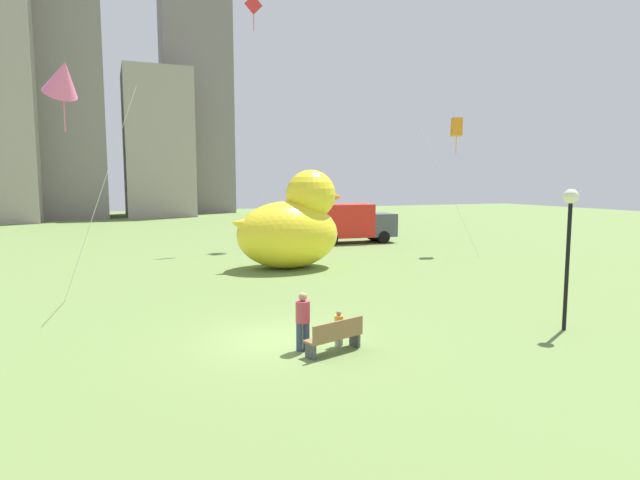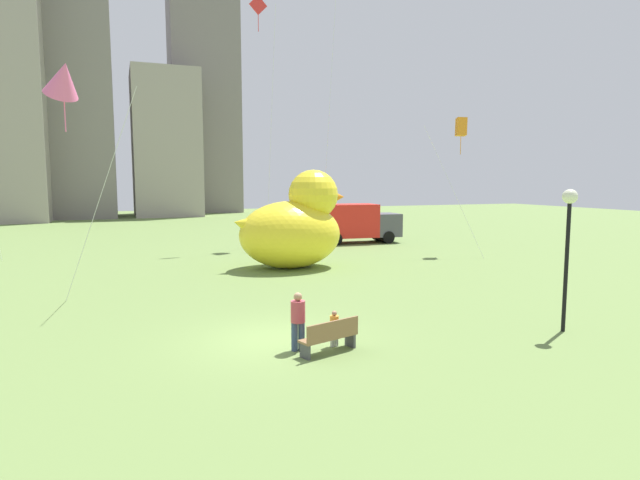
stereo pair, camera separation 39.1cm
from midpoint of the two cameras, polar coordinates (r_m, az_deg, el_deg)
ground_plane at (r=15.37m, az=-4.23°, el=-10.77°), size 140.00×140.00×0.00m
park_bench at (r=14.06m, az=1.94°, el=-10.38°), size 1.77×0.95×0.90m
person_adult at (r=14.17m, az=-1.62°, el=-8.56°), size 0.39×0.39×1.59m
person_child at (r=14.59m, az=2.34°, el=-9.42°), size 0.25×0.25×1.01m
giant_inflatable_duck at (r=27.34m, az=-2.41°, el=1.50°), size 6.19×3.97×5.13m
lamppost at (r=17.29m, az=26.03°, el=1.44°), size 0.44×0.44×4.31m
box_truck at (r=38.46m, az=4.00°, el=1.84°), size 6.58×2.79×2.85m
city_skyline at (r=73.21m, az=-24.72°, el=15.90°), size 50.49×17.92×41.54m
kite_pink at (r=19.66m, az=-25.66°, el=15.49°), size 3.12×3.22×8.62m
kite_red at (r=38.07m, az=-6.28°, el=22.70°), size 1.66×1.72×16.81m
kite_orange at (r=34.49m, az=15.44°, el=11.74°), size 3.08×3.08×8.47m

